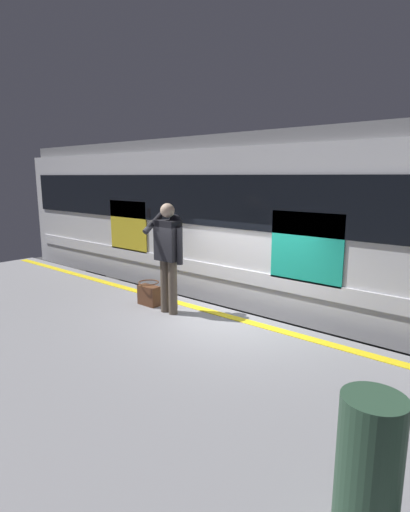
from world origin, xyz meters
The scene contains 9 objects.
ground_plane centered at (0.00, 0.00, 0.00)m, with size 23.87×23.87×0.00m, color #3D3D3F.
platform centered at (0.00, 2.21, 0.56)m, with size 13.38×4.42×1.12m, color gray.
safety_line centered at (0.00, 0.30, 1.12)m, with size 13.12×0.16×0.01m, color yellow.
track_rail_near centered at (0.00, -1.24, 0.08)m, with size 17.40×0.08×0.16m, color slate.
track_rail_far centered at (0.00, -2.67, 0.08)m, with size 17.40×0.08×0.16m, color slate.
train_carriage centered at (1.09, -1.95, 2.45)m, with size 11.90×3.01×3.82m.
passenger centered at (0.73, 0.75, 2.15)m, with size 0.57×0.55×1.74m.
handbag centered at (1.27, 0.70, 1.30)m, with size 0.38×0.35×0.40m.
trash_bin centered at (-3.10, 2.93, 1.59)m, with size 0.37×0.37×0.94m, color #2D4C38.
Camera 1 is at (-3.71, 5.10, 3.27)m, focal length 28.42 mm.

